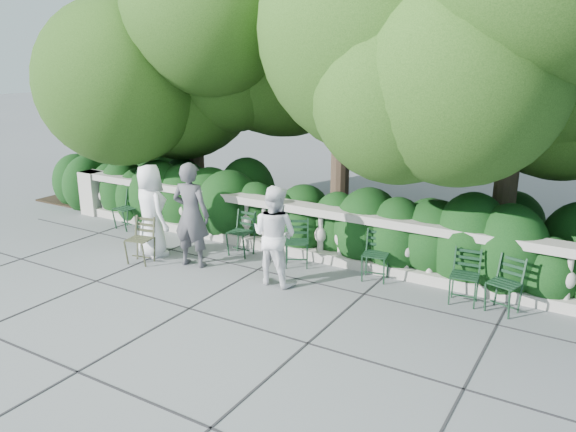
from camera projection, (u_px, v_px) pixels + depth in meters
The scene contains 14 objects.
ground at pixel (255, 292), 8.84m from camera, with size 90.00×90.00×0.00m, color #5A5E62.
balustrade at pixel (311, 233), 10.18m from camera, with size 12.00×0.44×1.00m.
shrub_hedge at pixel (339, 240), 11.30m from camera, with size 15.00×2.60×1.70m, color black, non-canonical shape.
tree_canopy at pixel (384, 33), 10.02m from camera, with size 15.04×6.52×6.78m.
chair_a at pixel (121, 230), 11.92m from camera, with size 0.44×0.48×0.84m, color black, non-canonical shape.
chair_b at pixel (237, 257), 10.34m from camera, with size 0.44×0.48×0.84m, color black, non-canonical shape.
chair_c at pixel (373, 283), 9.19m from camera, with size 0.44×0.48×0.84m, color black, non-canonical shape.
chair_d at pixel (297, 269), 9.79m from camera, with size 0.44×0.48×0.84m, color black, non-canonical shape.
chair_e at pixel (461, 307), 8.32m from camera, with size 0.44×0.48×0.84m, color black, non-canonical shape.
chair_f at pixel (496, 315), 8.06m from camera, with size 0.44×0.48×0.84m, color black, non-canonical shape.
chair_weathered at pixel (137, 266), 9.94m from camera, with size 0.44×0.48×0.84m, color black, non-canonical shape.
person_businessman at pixel (151, 211), 10.23m from camera, with size 0.83×0.54×1.71m, color white.
person_woman_grey at pixel (191, 215), 9.70m from camera, with size 0.68×0.44×1.85m, color #454449.
person_casual_man at pixel (274, 235), 8.99m from camera, with size 0.79×0.62×1.63m, color white.
Camera 1 is at (4.65, -6.72, 3.62)m, focal length 35.00 mm.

